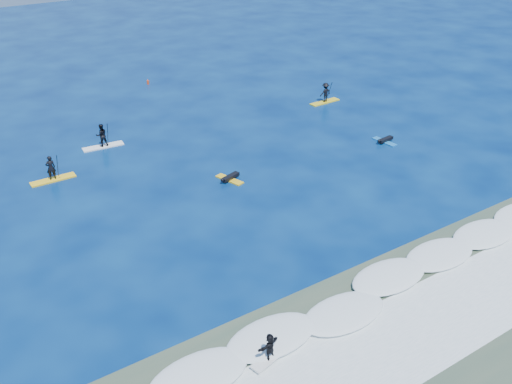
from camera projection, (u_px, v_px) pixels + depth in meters
ground at (275, 211)px, 37.51m from camera, size 160.00×160.00×0.00m
shallow_water at (442, 336)px, 27.29m from camera, size 90.00×13.00×0.01m
breaking_wave at (383, 292)px, 30.21m from camera, size 40.00×6.00×0.30m
whitewater at (426, 324)px, 28.02m from camera, size 34.00×5.00×0.02m
sup_paddler_left at (52, 172)px, 40.98m from camera, size 3.20×0.82×2.24m
sup_paddler_center at (102, 137)px, 45.98m from camera, size 3.35×1.12×2.31m
sup_paddler_right at (325, 94)px, 55.11m from camera, size 3.26×0.92×2.27m
prone_paddler_near at (230, 178)px, 41.26m from camera, size 1.77×2.33×0.47m
prone_paddler_far at (385, 140)px, 47.15m from camera, size 1.76×2.26×0.46m
wave_surfer at (270, 348)px, 25.49m from camera, size 2.07×0.98×1.45m
marker_buoy at (148, 82)px, 60.26m from camera, size 0.25×0.25×0.59m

